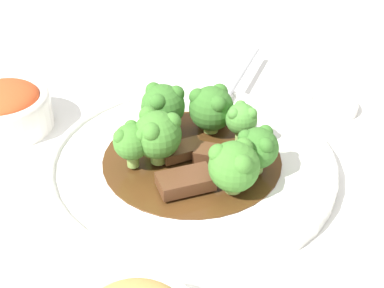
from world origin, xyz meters
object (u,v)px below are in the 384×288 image
broccoli_floret_1 (241,119)px  broccoli_floret_3 (258,147)px  broccoli_floret_2 (157,134)px  serving_spoon (221,105)px  sauce_dish (332,105)px  main_plate (192,162)px  side_bowl_kimchi (4,108)px  beef_strip_0 (182,148)px  beef_strip_1 (223,156)px  broccoli_floret_5 (163,105)px  broccoli_floret_6 (211,107)px  beef_strip_2 (186,181)px  broccoli_floret_0 (234,165)px  broccoli_floret_4 (131,141)px

broccoli_floret_1 → broccoli_floret_3: size_ratio=0.92×
broccoli_floret_2 → serving_spoon: size_ratio=0.26×
sauce_dish → serving_spoon: bearing=18.6°
serving_spoon → broccoli_floret_3: bearing=111.0°
main_plate → broccoli_floret_3: (-0.07, 0.02, 0.04)m
serving_spoon → sauce_dish: size_ratio=3.52×
side_bowl_kimchi → sauce_dish: 0.41m
beef_strip_0 → serving_spoon: (-0.03, -0.10, 0.00)m
broccoli_floret_3 → serving_spoon: (0.05, -0.12, -0.02)m
beef_strip_1 → broccoli_floret_2: 0.07m
beef_strip_1 → broccoli_floret_3: size_ratio=1.25×
broccoli_floret_3 → broccoli_floret_5: broccoli_floret_5 is taller
main_plate → beef_strip_1: size_ratio=4.97×
broccoli_floret_3 → broccoli_floret_6: size_ratio=0.91×
side_bowl_kimchi → broccoli_floret_5: bearing=175.9°
serving_spoon → side_bowl_kimchi: 0.26m
serving_spoon → sauce_dish: bearing=-161.4°
sauce_dish → beef_strip_2: bearing=50.8°
broccoli_floret_0 → sauce_dish: size_ratio=0.84×
beef_strip_0 → broccoli_floret_1: (-0.06, -0.03, 0.02)m
beef_strip_2 → broccoli_floret_4: bearing=-25.5°
beef_strip_1 → broccoli_floret_0: broccoli_floret_0 is taller
broccoli_floret_0 → broccoli_floret_5: size_ratio=0.93×
beef_strip_2 → broccoli_floret_1: (-0.05, -0.09, 0.02)m
beef_strip_0 → beef_strip_1: 0.05m
main_plate → broccoli_floret_5: broccoli_floret_5 is taller
broccoli_floret_4 → serving_spoon: (-0.08, -0.12, -0.02)m
broccoli_floret_6 → beef_strip_2: bearing=81.6°
side_bowl_kimchi → beef_strip_1: bearing=166.3°
broccoli_floret_6 → sauce_dish: (-0.15, -0.10, -0.04)m
beef_strip_0 → beef_strip_2: size_ratio=0.84×
broccoli_floret_5 → serving_spoon: broccoli_floret_5 is taller
beef_strip_0 → broccoli_floret_4: (0.05, 0.03, 0.03)m
beef_strip_0 → beef_strip_1: beef_strip_1 is taller
main_plate → broccoli_floret_6: (-0.02, -0.05, 0.04)m
main_plate → beef_strip_1: bearing=167.1°
beef_strip_0 → broccoli_floret_5: size_ratio=0.91×
main_plate → beef_strip_2: beef_strip_2 is taller
broccoli_floret_2 → broccoli_floret_5: (0.00, -0.06, -0.00)m
sauce_dish → broccoli_floret_6: bearing=32.9°
main_plate → beef_strip_0: beef_strip_0 is taller
beef_strip_2 → sauce_dish: beef_strip_2 is taller
broccoli_floret_6 → side_bowl_kimchi: (0.25, -0.01, -0.02)m
broccoli_floret_3 → broccoli_floret_5: (0.11, -0.06, 0.00)m
serving_spoon → broccoli_floret_4: bearing=56.4°
broccoli_floret_1 → broccoli_floret_5: broccoli_floret_5 is taller
beef_strip_0 → broccoli_floret_5: (0.03, -0.04, 0.03)m
broccoli_floret_0 → broccoli_floret_3: size_ratio=1.08×
beef_strip_0 → broccoli_floret_2: (0.02, 0.02, 0.03)m
beef_strip_1 → broccoli_floret_0: 0.05m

